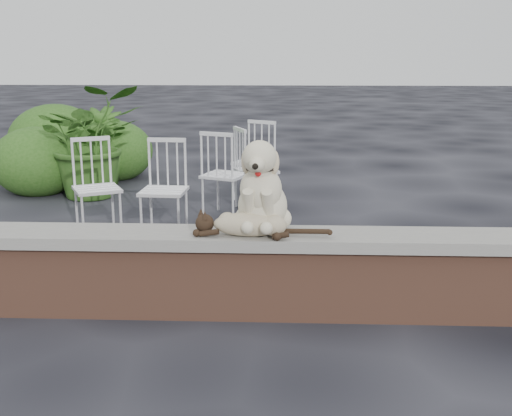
{
  "coord_description": "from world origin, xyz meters",
  "views": [
    {
      "loc": [
        0.7,
        -4.01,
        1.76
      ],
      "look_at": [
        0.53,
        0.2,
        0.7
      ],
      "focal_mm": 43.93,
      "sensor_mm": 36.0,
      "label": 1
    }
  ],
  "objects_px": {
    "chair_b": "(164,189)",
    "chair_c": "(225,174)",
    "chair_e": "(256,169)",
    "potted_plant_a": "(92,141)",
    "chair_d": "(254,161)",
    "potted_plant_b": "(101,146)",
    "cat": "(250,223)",
    "dog": "(263,184)",
    "chair_a": "(97,187)"
  },
  "relations": [
    {
      "from": "chair_b",
      "to": "chair_c",
      "type": "relative_size",
      "value": 1.0
    },
    {
      "from": "chair_e",
      "to": "potted_plant_a",
      "type": "xyz_separation_m",
      "value": [
        -2.04,
        0.58,
        0.22
      ]
    },
    {
      "from": "chair_d",
      "to": "potted_plant_a",
      "type": "height_order",
      "value": "potted_plant_a"
    },
    {
      "from": "chair_c",
      "to": "potted_plant_b",
      "type": "relative_size",
      "value": 0.9
    },
    {
      "from": "cat",
      "to": "chair_e",
      "type": "bearing_deg",
      "value": 98.59
    },
    {
      "from": "cat",
      "to": "dog",
      "type": "bearing_deg",
      "value": 68.91
    },
    {
      "from": "cat",
      "to": "chair_b",
      "type": "height_order",
      "value": "chair_b"
    },
    {
      "from": "chair_b",
      "to": "potted_plant_b",
      "type": "distance_m",
      "value": 2.73
    },
    {
      "from": "chair_b",
      "to": "chair_e",
      "type": "relative_size",
      "value": 1.0
    },
    {
      "from": "chair_b",
      "to": "potted_plant_a",
      "type": "bearing_deg",
      "value": 128.43
    },
    {
      "from": "potted_plant_b",
      "to": "chair_e",
      "type": "bearing_deg",
      "value": -31.11
    },
    {
      "from": "chair_b",
      "to": "chair_e",
      "type": "distance_m",
      "value": 1.4
    },
    {
      "from": "chair_c",
      "to": "chair_e",
      "type": "bearing_deg",
      "value": -116.48
    },
    {
      "from": "cat",
      "to": "chair_c",
      "type": "distance_m",
      "value": 2.76
    },
    {
      "from": "potted_plant_b",
      "to": "chair_a",
      "type": "bearing_deg",
      "value": -75.04
    },
    {
      "from": "cat",
      "to": "chair_e",
      "type": "xyz_separation_m",
      "value": [
        -0.09,
        3.02,
        -0.2
      ]
    },
    {
      "from": "chair_e",
      "to": "potted_plant_b",
      "type": "relative_size",
      "value": 0.9
    },
    {
      "from": "dog",
      "to": "chair_b",
      "type": "relative_size",
      "value": 0.68
    },
    {
      "from": "chair_b",
      "to": "chair_a",
      "type": "relative_size",
      "value": 1.0
    },
    {
      "from": "chair_b",
      "to": "chair_d",
      "type": "height_order",
      "value": "same"
    },
    {
      "from": "chair_a",
      "to": "potted_plant_b",
      "type": "distance_m",
      "value": 2.43
    },
    {
      "from": "potted_plant_a",
      "to": "chair_c",
      "type": "bearing_deg",
      "value": -27.07
    },
    {
      "from": "chair_e",
      "to": "chair_a",
      "type": "height_order",
      "value": "same"
    },
    {
      "from": "chair_e",
      "to": "potted_plant_b",
      "type": "height_order",
      "value": "potted_plant_b"
    },
    {
      "from": "chair_c",
      "to": "potted_plant_a",
      "type": "bearing_deg",
      "value": -6.05
    },
    {
      "from": "chair_a",
      "to": "chair_c",
      "type": "distance_m",
      "value": 1.41
    },
    {
      "from": "chair_d",
      "to": "chair_a",
      "type": "height_order",
      "value": "same"
    },
    {
      "from": "chair_d",
      "to": "chair_c",
      "type": "relative_size",
      "value": 1.0
    },
    {
      "from": "dog",
      "to": "chair_a",
      "type": "relative_size",
      "value": 0.68
    },
    {
      "from": "cat",
      "to": "chair_e",
      "type": "height_order",
      "value": "chair_e"
    },
    {
      "from": "chair_c",
      "to": "potted_plant_b",
      "type": "distance_m",
      "value": 2.41
    },
    {
      "from": "dog",
      "to": "chair_c",
      "type": "height_order",
      "value": "dog"
    },
    {
      "from": "dog",
      "to": "cat",
      "type": "xyz_separation_m",
      "value": [
        -0.08,
        -0.15,
        -0.23
      ]
    },
    {
      "from": "chair_b",
      "to": "chair_a",
      "type": "xyz_separation_m",
      "value": [
        -0.67,
        0.06,
        0.0
      ]
    },
    {
      "from": "cat",
      "to": "chair_b",
      "type": "relative_size",
      "value": 1.13
    },
    {
      "from": "chair_d",
      "to": "potted_plant_b",
      "type": "height_order",
      "value": "potted_plant_b"
    },
    {
      "from": "chair_d",
      "to": "chair_c",
      "type": "height_order",
      "value": "same"
    },
    {
      "from": "chair_d",
      "to": "chair_e",
      "type": "bearing_deg",
      "value": -59.44
    },
    {
      "from": "dog",
      "to": "chair_c",
      "type": "bearing_deg",
      "value": 107.76
    },
    {
      "from": "chair_d",
      "to": "potted_plant_b",
      "type": "xyz_separation_m",
      "value": [
        -2.1,
        0.77,
        0.05
      ]
    },
    {
      "from": "chair_b",
      "to": "chair_d",
      "type": "xyz_separation_m",
      "value": [
        0.8,
        1.64,
        0.0
      ]
    },
    {
      "from": "cat",
      "to": "chair_d",
      "type": "bearing_deg",
      "value": 99.01
    },
    {
      "from": "chair_a",
      "to": "chair_b",
      "type": "bearing_deg",
      "value": -32.41
    },
    {
      "from": "chair_b",
      "to": "dog",
      "type": "bearing_deg",
      "value": -56.87
    },
    {
      "from": "dog",
      "to": "chair_b",
      "type": "distance_m",
      "value": 2.07
    },
    {
      "from": "chair_b",
      "to": "chair_d",
      "type": "relative_size",
      "value": 1.0
    },
    {
      "from": "chair_d",
      "to": "chair_e",
      "type": "xyz_separation_m",
      "value": [
        0.04,
        -0.52,
        0.0
      ]
    },
    {
      "from": "dog",
      "to": "cat",
      "type": "bearing_deg",
      "value": -111.09
    },
    {
      "from": "potted_plant_a",
      "to": "potted_plant_b",
      "type": "height_order",
      "value": "potted_plant_a"
    },
    {
      "from": "chair_d",
      "to": "chair_c",
      "type": "bearing_deg",
      "value": -83.0
    }
  ]
}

